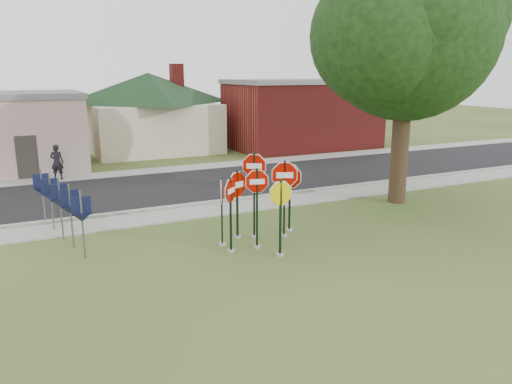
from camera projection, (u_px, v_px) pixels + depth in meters
name	position (u px, v px, depth m)	size (l,w,h in m)	color
ground	(278.00, 258.00, 14.43)	(120.00, 120.00, 0.00)	#324F1D
sidewalk_near	(210.00, 211.00, 19.22)	(60.00, 1.60, 0.06)	gray
road	(175.00, 187.00, 23.16)	(60.00, 7.00, 0.04)	black
sidewalk_far	(151.00, 171.00, 26.91)	(60.00, 1.60, 0.06)	gray
curb	(201.00, 204.00, 20.09)	(60.00, 0.20, 0.14)	gray
stop_sign_center	(257.00, 198.00, 14.89)	(0.96, 0.27, 2.57)	gray
stop_sign_yellow	(281.00, 209.00, 14.25)	(1.01, 0.24, 2.38)	gray
stop_sign_left	(231.00, 206.00, 14.57)	(0.73, 0.67, 2.37)	gray
stop_sign_right	(284.00, 187.00, 15.93)	(1.11, 0.44, 2.64)	gray
stop_sign_back_right	(254.00, 183.00, 15.79)	(0.89, 0.59, 2.89)	gray
stop_sign_back_left	(237.00, 195.00, 15.83)	(1.07, 0.52, 2.36)	gray
stop_sign_far_right	(290.00, 187.00, 16.53)	(0.64, 0.95, 2.46)	gray
stop_sign_far_left	(222.00, 203.00, 15.15)	(0.37, 1.00, 2.26)	gray
route_sign_row	(60.00, 202.00, 15.76)	(1.43, 4.63, 2.00)	#59595E
building_house	(149.00, 96.00, 33.64)	(11.60, 11.60, 6.20)	beige
building_brick	(302.00, 113.00, 35.15)	(10.20, 6.20, 4.75)	maroon
oak_tree	(408.00, 30.00, 19.10)	(10.55, 9.95, 10.29)	black
bg_tree_right	(355.00, 68.00, 45.23)	(5.60, 5.60, 8.40)	black
pedestrian	(57.00, 162.00, 24.51)	(0.64, 0.42, 1.75)	black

